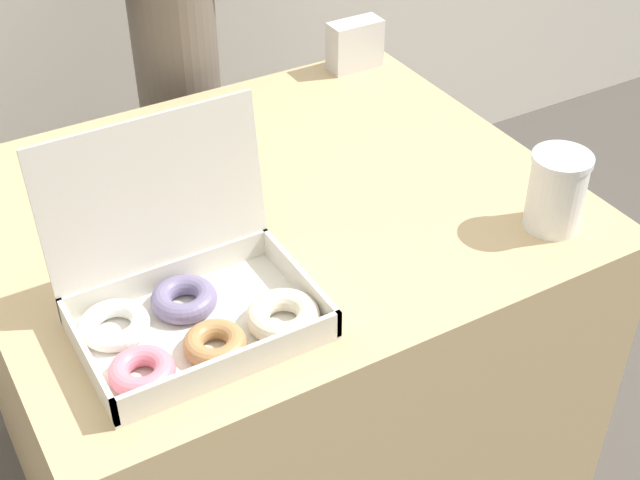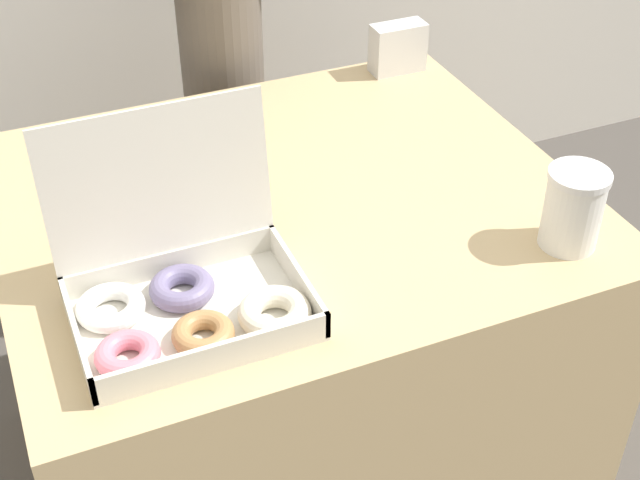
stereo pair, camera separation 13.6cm
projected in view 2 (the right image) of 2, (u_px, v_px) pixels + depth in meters
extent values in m
plane|color=#4C4742|center=(294.00, 463.00, 2.05)|extent=(14.00, 14.00, 0.00)
cube|color=tan|center=(291.00, 346.00, 1.83)|extent=(1.03, 0.88, 0.74)
cube|color=silver|center=(193.00, 320.00, 1.34)|extent=(0.35, 0.24, 0.01)
cube|color=silver|center=(77.00, 337.00, 1.27)|extent=(0.01, 0.24, 0.05)
cube|color=silver|center=(298.00, 278.00, 1.37)|extent=(0.01, 0.24, 0.05)
cube|color=silver|center=(215.00, 357.00, 1.24)|extent=(0.35, 0.01, 0.05)
cube|color=silver|center=(171.00, 262.00, 1.41)|extent=(0.35, 0.01, 0.05)
cube|color=silver|center=(158.00, 181.00, 1.34)|extent=(0.35, 0.04, 0.24)
torus|color=pink|center=(128.00, 355.00, 1.25)|extent=(0.12, 0.12, 0.03)
torus|color=white|center=(111.00, 307.00, 1.33)|extent=(0.15, 0.15, 0.03)
torus|color=#B27F4C|center=(203.00, 334.00, 1.29)|extent=(0.12, 0.12, 0.03)
torus|color=slate|center=(182.00, 288.00, 1.37)|extent=(0.12, 0.12, 0.03)
torus|color=silver|center=(275.00, 313.00, 1.32)|extent=(0.15, 0.15, 0.04)
cylinder|color=white|center=(572.00, 212.00, 1.46)|extent=(0.10, 0.10, 0.13)
cylinder|color=white|center=(580.00, 176.00, 1.41)|extent=(0.10, 0.10, 0.01)
cube|color=silver|center=(398.00, 48.00, 1.98)|extent=(0.12, 0.06, 0.11)
cylinder|color=#665B51|center=(229.00, 153.00, 2.22)|extent=(0.19, 0.19, 0.97)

